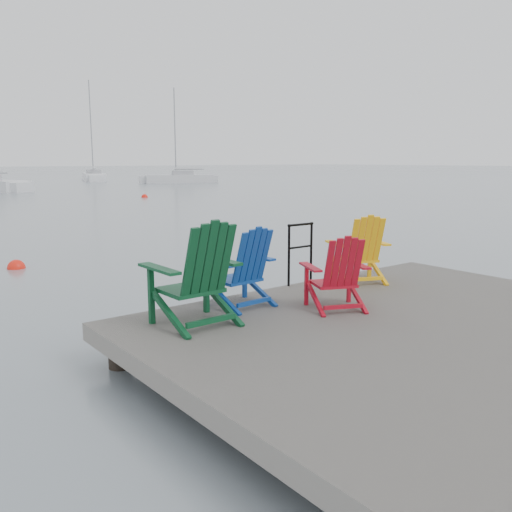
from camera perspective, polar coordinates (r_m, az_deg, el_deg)
ground at (r=6.45m, az=17.97°, el=-11.33°), size 400.00×400.00×0.00m
dock at (r=6.34m, az=18.14°, el=-8.40°), size 6.00×5.00×1.40m
handrail at (r=7.92m, az=4.68°, el=0.89°), size 0.48×0.04×0.90m
chair_green at (r=5.92m, az=-6.21°, el=-1.84°), size 0.94×0.87×1.16m
chair_blue at (r=6.68m, az=-1.45°, el=-1.15°), size 0.83×0.77×1.00m
chair_red at (r=6.61m, az=8.57°, el=-1.74°), size 0.89×0.86×0.92m
chair_yellow at (r=8.15m, az=10.93°, el=0.75°), size 0.98×0.94×1.01m
sailboat_mid at (r=64.81m, az=-16.70°, el=7.95°), size 4.53×8.46×11.35m
sailboat_far at (r=56.16m, az=-8.03°, el=8.00°), size 7.02×4.06×9.63m
buoy_a at (r=12.75m, az=-23.91°, el=-1.19°), size 0.38×0.38×0.38m
buoy_c at (r=34.62m, az=-11.65°, el=6.07°), size 0.40×0.40×0.40m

